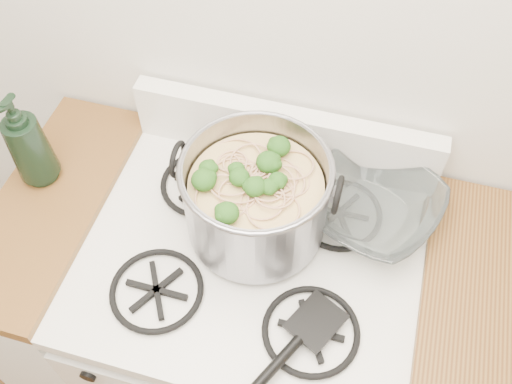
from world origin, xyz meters
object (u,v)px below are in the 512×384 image
(gas_range, at_px, (252,334))
(stock_pot, at_px, (256,199))
(glass_bowl, at_px, (370,209))
(bottle, at_px, (26,140))
(spatula, at_px, (316,320))

(gas_range, xyz_separation_m, stock_pot, (-0.01, 0.07, 0.59))
(glass_bowl, distance_m, bottle, 0.80)
(gas_range, relative_size, glass_bowl, 7.60)
(spatula, distance_m, bottle, 0.76)
(spatula, bearing_deg, gas_range, 170.08)
(glass_bowl, relative_size, bottle, 0.47)
(gas_range, relative_size, spatula, 2.98)
(gas_range, distance_m, spatula, 0.54)
(gas_range, distance_m, stock_pot, 0.59)
(gas_range, height_order, spatula, spatula)
(stock_pot, bearing_deg, spatula, -47.07)
(gas_range, xyz_separation_m, glass_bowl, (0.24, 0.17, 0.50))
(stock_pot, distance_m, glass_bowl, 0.28)
(gas_range, relative_size, stock_pot, 2.62)
(glass_bowl, bearing_deg, stock_pot, -157.65)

